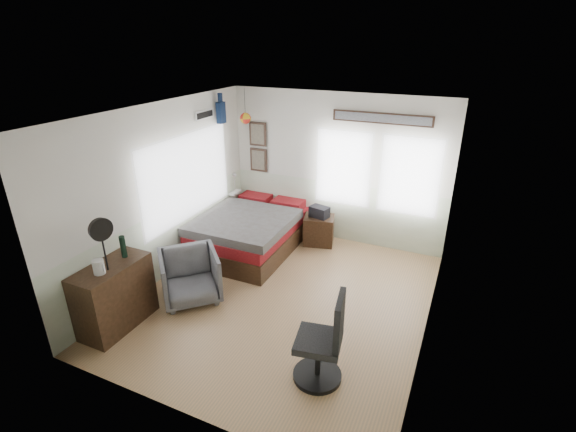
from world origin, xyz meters
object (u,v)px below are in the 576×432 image
armchair (190,276)px  nightstand (319,230)px  bed (251,232)px  dresser (115,296)px  task_chair (324,347)px

armchair → nightstand: bearing=21.8°
bed → dresser: bearing=-102.2°
dresser → armchair: bearing=60.1°
armchair → task_chair: 2.39m
armchair → bed: bearing=44.7°
bed → nightstand: bearing=33.3°
dresser → nightstand: dresser is taller
dresser → task_chair: size_ratio=0.91×
bed → dresser: 2.69m
dresser → task_chair: (2.80, 0.22, -0.00)m
bed → armchair: bearing=-91.4°
armchair → nightstand: size_ratio=1.52×
nightstand → dresser: bearing=-130.2°
bed → armchair: 1.73m
nightstand → task_chair: task_chair is taller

